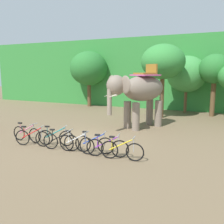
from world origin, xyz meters
TOP-DOWN VIEW (x-y plane):
  - ground_plane at (0.00, 0.00)m, footprint 80.00×80.00m
  - foliage_hedge at (0.00, 14.13)m, footprint 36.00×6.00m
  - tree_far_left at (-5.44, 10.30)m, footprint 3.56×3.56m
  - tree_center_left at (2.28, 7.30)m, footprint 3.10×3.10m
  - tree_center_right at (3.57, 10.26)m, footprint 3.14×3.14m
  - tree_left at (5.65, 9.44)m, footprint 2.28×2.28m
  - elephant at (1.79, 3.49)m, footprint 3.24×4.04m
  - bike_pink at (-2.23, -1.47)m, footprint 1.71×0.52m
  - bike_red at (-1.49, -1.90)m, footprint 1.68×0.56m
  - bike_teal at (-0.56, -1.42)m, footprint 1.67×0.62m
  - bike_black at (0.05, -1.87)m, footprint 1.70×0.52m
  - bike_white at (0.83, -1.86)m, footprint 1.71×0.52m
  - bike_blue at (1.53, -1.62)m, footprint 1.70×0.52m
  - bike_purple at (2.22, -1.81)m, footprint 1.67×0.60m
  - bike_yellow at (2.86, -1.88)m, footprint 1.70×0.52m

SIDE VIEW (x-z plane):
  - ground_plane at x=0.00m, z-range 0.00..0.00m
  - bike_pink at x=-2.23m, z-range -0.07..0.85m
  - bike_red at x=-1.49m, z-range -0.07..0.85m
  - bike_teal at x=-0.56m, z-range -0.07..0.85m
  - bike_black at x=0.05m, z-range -0.07..0.85m
  - bike_white at x=0.83m, z-range -0.07..0.85m
  - bike_blue at x=1.53m, z-range -0.07..0.85m
  - bike_purple at x=2.22m, z-range -0.07..0.85m
  - bike_yellow at x=2.86m, z-range -0.07..0.85m
  - elephant at x=1.79m, z-range 0.31..4.09m
  - tree_center_right at x=3.57m, z-range 0.83..5.42m
  - foliage_hedge at x=0.00m, z-range 0.00..6.39m
  - tree_left at x=5.65m, z-range 1.16..5.78m
  - tree_far_left at x=-5.44m, z-range 1.00..6.24m
  - tree_center_left at x=2.28m, z-range 1.37..6.63m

